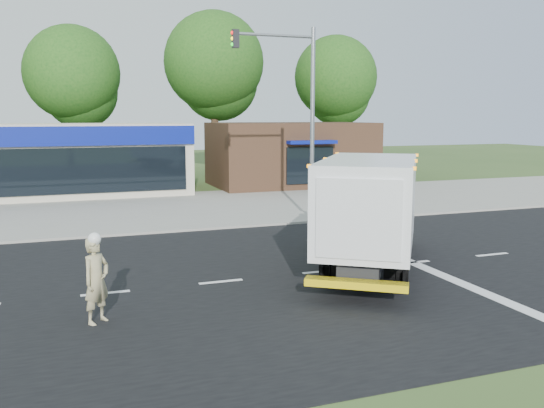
% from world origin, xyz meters
% --- Properties ---
extents(ground, '(120.00, 120.00, 0.00)m').
position_xyz_m(ground, '(0.00, 0.00, 0.00)').
color(ground, '#385123').
rests_on(ground, ground).
extents(road_asphalt, '(60.00, 14.00, 0.02)m').
position_xyz_m(road_asphalt, '(0.00, 0.00, 0.00)').
color(road_asphalt, black).
rests_on(road_asphalt, ground).
extents(sidewalk, '(60.00, 2.40, 0.12)m').
position_xyz_m(sidewalk, '(0.00, 8.20, 0.06)').
color(sidewalk, gray).
rests_on(sidewalk, ground).
extents(parking_apron, '(60.00, 9.00, 0.02)m').
position_xyz_m(parking_apron, '(0.00, 14.00, 0.01)').
color(parking_apron, gray).
rests_on(parking_apron, ground).
extents(lane_markings, '(55.20, 7.00, 0.01)m').
position_xyz_m(lane_markings, '(1.35, -1.35, 0.02)').
color(lane_markings, silver).
rests_on(lane_markings, road_asphalt).
extents(ems_box_truck, '(6.09, 7.41, 3.29)m').
position_xyz_m(ems_box_truck, '(1.45, -0.14, 1.90)').
color(ems_box_truck, black).
rests_on(ems_box_truck, ground).
extents(emergency_worker, '(0.81, 0.80, 1.99)m').
position_xyz_m(emergency_worker, '(-6.29, -2.07, 0.98)').
color(emergency_worker, tan).
rests_on(emergency_worker, ground).
extents(retail_strip_mall, '(18.00, 6.20, 4.00)m').
position_xyz_m(retail_strip_mall, '(-9.00, 19.93, 2.01)').
color(retail_strip_mall, beige).
rests_on(retail_strip_mall, ground).
extents(brown_storefront, '(10.00, 6.70, 4.00)m').
position_xyz_m(brown_storefront, '(7.00, 19.98, 2.00)').
color(brown_storefront, '#382316').
rests_on(brown_storefront, ground).
extents(traffic_signal_pole, '(3.51, 0.25, 8.00)m').
position_xyz_m(traffic_signal_pole, '(2.35, 7.60, 4.92)').
color(traffic_signal_pole, gray).
rests_on(traffic_signal_pole, ground).
extents(background_trees, '(36.77, 7.39, 12.10)m').
position_xyz_m(background_trees, '(-0.85, 28.16, 7.38)').
color(background_trees, '#332114').
rests_on(background_trees, ground).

